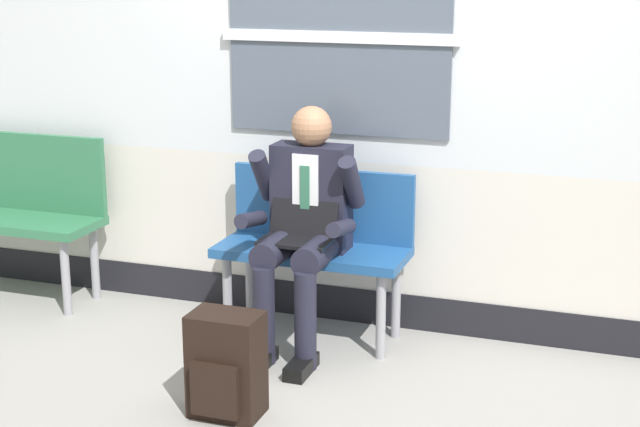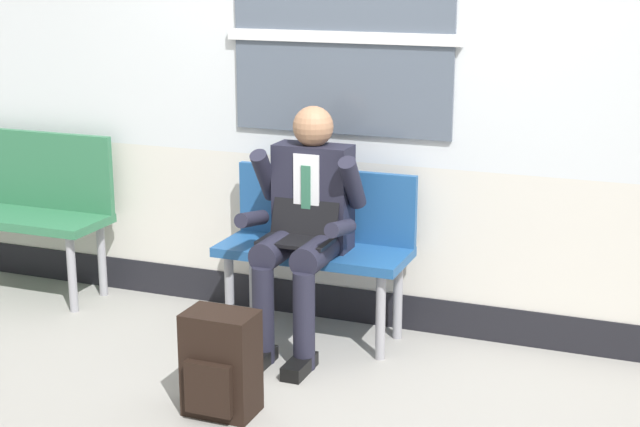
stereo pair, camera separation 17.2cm
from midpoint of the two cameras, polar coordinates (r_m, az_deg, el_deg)
The scene contains 6 objects.
ground_plane at distance 4.88m, azimuth 1.98°, elevation -8.88°, with size 18.00×18.00×0.00m, color gray.
station_wall at distance 5.07m, azimuth 4.51°, elevation 10.25°, with size 5.11×0.16×3.15m.
bench_with_person at distance 5.07m, azimuth 0.85°, elevation -1.51°, with size 1.01×0.42×0.89m.
bench_empty at distance 6.02m, azimuth -16.84°, elevation 0.83°, with size 1.21×0.42×0.97m.
person_seated at distance 4.86m, azimuth 0.05°, elevation -0.54°, with size 0.57×0.70×1.25m.
backpack at distance 4.29m, azimuth -4.82°, elevation -9.00°, with size 0.32×0.25×0.48m.
Camera 2 is at (1.56, -4.18, 1.97)m, focal length 53.52 mm.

